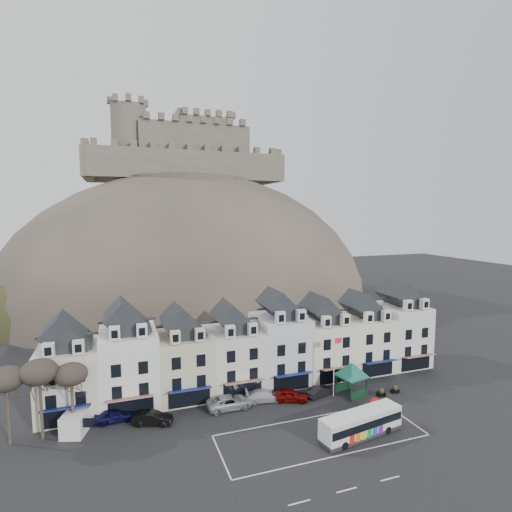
{
  "coord_description": "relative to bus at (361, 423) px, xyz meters",
  "views": [
    {
      "loc": [
        -17.93,
        -34.48,
        23.79
      ],
      "look_at": [
        2.63,
        24.0,
        16.96
      ],
      "focal_mm": 28.0,
      "sensor_mm": 36.0,
      "label": 1
    }
  ],
  "objects": [
    {
      "name": "ground",
      "position": [
        -5.92,
        0.3,
        -1.52
      ],
      "size": [
        300.0,
        300.0,
        0.0
      ],
      "primitive_type": "plane",
      "color": "black",
      "rests_on": "ground"
    },
    {
      "name": "coach_bay_markings",
      "position": [
        -3.92,
        1.55,
        -1.52
      ],
      "size": [
        22.0,
        7.5,
        0.01
      ],
      "primitive_type": "cube",
      "color": "silver",
      "rests_on": "ground"
    },
    {
      "name": "townhouse_terrace",
      "position": [
        -5.78,
        16.27,
        3.78
      ],
      "size": [
        54.4,
        9.35,
        11.8
      ],
      "color": "silver",
      "rests_on": "ground"
    },
    {
      "name": "castle_hill",
      "position": [
        -4.67,
        69.25,
        -1.41
      ],
      "size": [
        100.0,
        76.0,
        68.0
      ],
      "color": "#3D372F",
      "rests_on": "ground"
    },
    {
      "name": "castle",
      "position": [
        -5.41,
        76.23,
        38.68
      ],
      "size": [
        50.2,
        22.2,
        22.0
      ],
      "color": "brown",
      "rests_on": "ground"
    },
    {
      "name": "tree_left_far",
      "position": [
        -34.92,
        10.8,
        5.38
      ],
      "size": [
        3.61,
        3.61,
        8.24
      ],
      "color": "#3C3226",
      "rests_on": "ground"
    },
    {
      "name": "tree_left_mid",
      "position": [
        -31.92,
        10.8,
        5.72
      ],
      "size": [
        3.78,
        3.78,
        8.64
      ],
      "color": "#3C3226",
      "rests_on": "ground"
    },
    {
      "name": "tree_left_near",
      "position": [
        -28.92,
        10.8,
        5.04
      ],
      "size": [
        3.43,
        3.43,
        7.84
      ],
      "color": "#3C3226",
      "rests_on": "ground"
    },
    {
      "name": "bus",
      "position": [
        0.0,
        0.0,
        0.0
      ],
      "size": [
        9.96,
        3.76,
        2.75
      ],
      "rotation": [
        0.0,
        0.0,
        0.16
      ],
      "color": "#262628",
      "rests_on": "ground"
    },
    {
      "name": "bus_shelter",
      "position": [
        4.55,
        8.89,
        1.83
      ],
      "size": [
        6.66,
        6.66,
        4.32
      ],
      "rotation": [
        0.0,
        0.0,
        0.21
      ],
      "color": "black",
      "rests_on": "ground"
    },
    {
      "name": "red_buoy",
      "position": [
        4.55,
        3.8,
        -0.61
      ],
      "size": [
        1.43,
        1.43,
        1.77
      ],
      "rotation": [
        0.0,
        0.0,
        0.21
      ],
      "color": "black",
      "rests_on": "ground"
    },
    {
      "name": "flagpole",
      "position": [
        2.17,
        9.24,
        3.01
      ],
      "size": [
        1.14,
        0.19,
        7.92
      ],
      "rotation": [
        0.0,
        0.0,
        0.1
      ],
      "color": "silver",
      "rests_on": "ground"
    },
    {
      "name": "white_van",
      "position": [
        -28.44,
        11.67,
        -0.33
      ],
      "size": [
        3.67,
        5.62,
        2.37
      ],
      "rotation": [
        0.0,
        0.0,
        -0.3
      ],
      "color": "white",
      "rests_on": "ground"
    },
    {
      "name": "planter_west",
      "position": [
        10.25,
        7.3,
        -1.02
      ],
      "size": [
        1.08,
        0.72,
        1.03
      ],
      "rotation": [
        0.0,
        0.0,
        -0.09
      ],
      "color": "black",
      "rests_on": "ground"
    },
    {
      "name": "planter_east",
      "position": [
        7.92,
        7.14,
        -0.99
      ],
      "size": [
        1.22,
        0.91,
        1.1
      ],
      "rotation": [
        0.0,
        0.0,
        -0.36
      ],
      "color": "black",
      "rests_on": "ground"
    },
    {
      "name": "car_navy",
      "position": [
        -24.74,
        11.87,
        -0.78
      ],
      "size": [
        4.43,
        1.95,
        1.48
      ],
      "primitive_type": "imported",
      "rotation": [
        0.0,
        0.0,
        1.62
      ],
      "color": "#0C0B38",
      "rests_on": "ground"
    },
    {
      "name": "car_black",
      "position": [
        -20.72,
        9.82,
        -0.78
      ],
      "size": [
        4.72,
        2.98,
        1.47
      ],
      "primitive_type": "imported",
      "rotation": [
        0.0,
        0.0,
        1.22
      ],
      "color": "black",
      "rests_on": "ground"
    },
    {
      "name": "car_silver",
      "position": [
        -11.52,
        10.55,
        -0.73
      ],
      "size": [
        5.63,
        2.76,
        1.57
      ],
      "primitive_type": "imported",
      "rotation": [
        0.0,
        0.0,
        1.6
      ],
      "color": "#A7AAAE",
      "rests_on": "ground"
    },
    {
      "name": "car_white",
      "position": [
        -6.79,
        10.85,
        -0.78
      ],
      "size": [
        5.39,
        3.09,
        1.47
      ],
      "primitive_type": "imported",
      "rotation": [
        0.0,
        0.0,
        1.36
      ],
      "color": "silver",
      "rests_on": "ground"
    },
    {
      "name": "car_maroon",
      "position": [
        -3.86,
        9.8,
        -0.73
      ],
      "size": [
        4.99,
        3.46,
        1.58
      ],
      "primitive_type": "imported",
      "rotation": [
        0.0,
        0.0,
        1.19
      ],
      "color": "#620705",
      "rests_on": "ground"
    },
    {
      "name": "car_charcoal",
      "position": [
        0.35,
        9.8,
        -0.87
      ],
      "size": [
        4.16,
        2.48,
        1.3
      ],
      "primitive_type": "imported",
      "rotation": [
        0.0,
        0.0,
        1.87
      ],
      "color": "black",
      "rests_on": "ground"
    }
  ]
}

